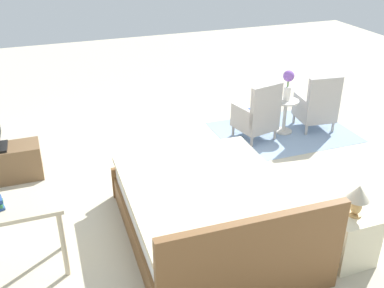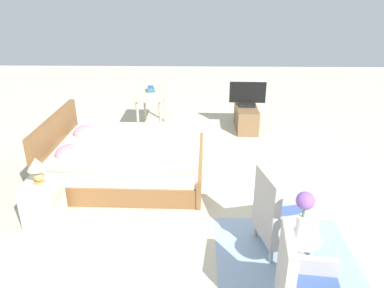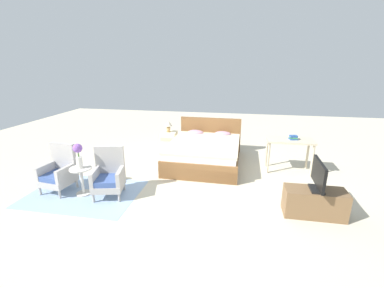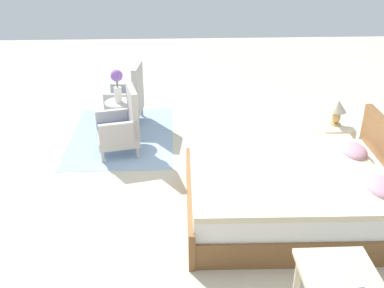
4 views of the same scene
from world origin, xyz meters
name	(u,v)px [view 2 (image 2 of 4)]	position (x,y,z in m)	size (l,w,h in m)	color
ground_plane	(192,181)	(0.00, 0.00, 0.00)	(16.00, 16.00, 0.00)	beige
floor_rug	(292,280)	(-2.00, -1.05, 0.00)	(2.10, 1.50, 0.01)	#8EA8C6
bed	(125,160)	(0.10, 0.99, 0.30)	(1.75, 2.23, 0.96)	brown
armchair_by_window_right	(280,218)	(-1.47, -0.99, 0.38)	(0.65, 0.65, 0.92)	#ADA8A3
side_table	(298,253)	(-2.00, -1.07, 0.34)	(0.40, 0.40, 0.54)	beige
flower_vase	(304,210)	(-2.00, -1.07, 0.84)	(0.17, 0.17, 0.48)	silver
nightstand	(43,203)	(-1.06, 1.78, 0.28)	(0.44, 0.41, 0.55)	beige
table_lamp	(37,167)	(-1.06, 1.78, 0.77)	(0.22, 0.22, 0.33)	tan
tv_stand	(246,117)	(2.19, -1.04, 0.23)	(0.96, 0.40, 0.46)	brown
tv_flatscreen	(247,94)	(2.19, -1.04, 0.71)	(0.21, 0.70, 0.49)	black
vanity_desk	(151,98)	(2.07, 0.83, 0.65)	(1.04, 0.52, 0.77)	beige
book_stack	(151,89)	(2.14, 0.84, 0.81)	(0.20, 0.18, 0.10)	#284C8E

